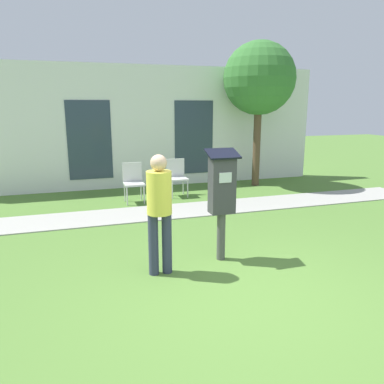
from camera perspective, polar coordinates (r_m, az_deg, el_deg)
ground_plane at (r=4.54m, az=8.72°, el=-15.63°), size 40.00×40.00×0.00m
sidewalk at (r=7.82m, az=-3.51°, el=-2.98°), size 12.00×1.10×0.02m
building_facade at (r=10.23m, az=-7.51°, el=9.74°), size 10.00×0.26×3.20m
parking_meter at (r=5.20m, az=4.58°, el=0.23°), size 0.44×0.31×1.59m
person_standing at (r=4.77m, az=-4.99°, el=-2.04°), size 0.32×0.32×1.58m
outdoor_chair_left at (r=8.62m, az=-8.96°, el=1.93°), size 0.44×0.44×0.90m
outdoor_chair_middle at (r=9.13m, az=-2.33°, el=2.70°), size 0.44×0.44×0.90m
tree at (r=10.40m, az=10.21°, el=16.58°), size 1.90×1.90×3.82m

